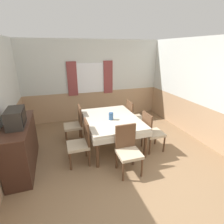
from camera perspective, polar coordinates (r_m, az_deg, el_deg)
name	(u,v)px	position (r m, az deg, el deg)	size (l,w,h in m)	color
ground_plane	(150,204)	(3.19, 12.34, -27.34)	(16.00, 16.00, 0.00)	#846647
wall_back	(94,81)	(5.92, -5.91, 10.10)	(4.92, 0.09, 2.60)	silver
wall_left	(1,104)	(4.03, -32.54, 2.11)	(0.05, 4.28, 2.60)	silver
wall_right	(193,89)	(5.23, 24.85, 6.96)	(0.05, 4.28, 2.60)	silver
dining_table	(111,122)	(4.27, -0.18, -3.19)	(1.28, 1.71, 0.74)	beige
chair_left_far	(75,123)	(4.62, -11.84, -3.58)	(0.44, 0.44, 0.95)	brown
chair_left_near	(81,142)	(3.73, -10.00, -9.49)	(0.44, 0.44, 0.95)	brown
chair_right_far	(133,116)	(5.03, 7.00, -1.31)	(0.44, 0.44, 0.95)	brown
chair_right_near	(151,131)	(4.22, 12.64, -6.00)	(0.44, 0.44, 0.95)	brown
chair_head_near	(128,148)	(3.47, 5.14, -11.71)	(0.44, 0.44, 0.95)	brown
sideboard	(21,146)	(4.00, -27.58, -9.71)	(0.46, 1.53, 0.97)	#3D2319
tv	(16,118)	(3.62, -28.94, -1.68)	(0.29, 0.53, 0.34)	#2D2823
vase	(111,116)	(4.10, -0.34, -1.37)	(0.11, 0.11, 0.17)	#335684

